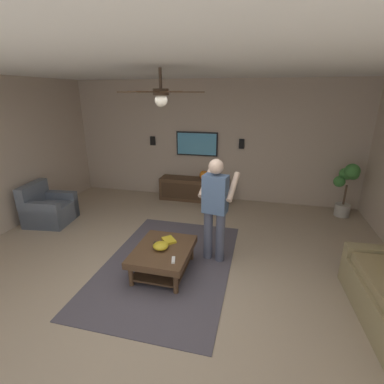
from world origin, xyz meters
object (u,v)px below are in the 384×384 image
(person_standing, at_px, (215,205))
(book, at_px, (169,240))
(ceiling_fan, at_px, (160,94))
(bowl, at_px, (161,246))
(remote_white, at_px, (173,260))
(remote_black, at_px, (159,243))
(tv, at_px, (197,144))
(armchair, at_px, (48,209))
(vase_round, at_px, (204,175))
(wall_speaker_left, at_px, (242,144))
(media_console, at_px, (194,189))
(wall_speaker_right, at_px, (153,141))
(potted_plant_tall, at_px, (347,183))
(coffee_table, at_px, (163,254))

(person_standing, bearing_deg, book, 125.69)
(ceiling_fan, bearing_deg, bowl, 173.90)
(book, bearing_deg, remote_white, 163.19)
(remote_black, distance_m, book, 0.17)
(tv, height_order, person_standing, tv)
(armchair, xyz_separation_m, bowl, (-1.10, -2.84, 0.17))
(vase_round, distance_m, wall_speaker_left, 1.15)
(person_standing, bearing_deg, armchair, 90.41)
(tv, relative_size, vase_round, 4.62)
(media_console, relative_size, remote_black, 11.33)
(remote_black, relative_size, wall_speaker_right, 0.68)
(tv, bearing_deg, potted_plant_tall, 82.92)
(wall_speaker_left, distance_m, wall_speaker_right, 2.22)
(tv, distance_m, remote_black, 3.34)
(remote_black, relative_size, wall_speaker_left, 0.68)
(armchair, height_order, wall_speaker_right, wall_speaker_right)
(wall_speaker_right, bearing_deg, wall_speaker_left, -90.00)
(vase_round, relative_size, ceiling_fan, 0.19)
(bowl, bearing_deg, potted_plant_tall, -46.69)
(media_console, height_order, book, media_console)
(armchair, xyz_separation_m, vase_round, (1.97, -2.84, 0.38))
(person_standing, relative_size, bowl, 7.33)
(remote_black, xyz_separation_m, wall_speaker_right, (3.21, 1.31, 0.98))
(remote_white, bearing_deg, book, -170.17)
(bowl, bearing_deg, book, -10.07)
(tv, xyz_separation_m, remote_white, (-3.57, -0.51, -0.95))
(media_console, xyz_separation_m, person_standing, (-2.51, -0.93, 0.66))
(bowl, xyz_separation_m, remote_black, (0.12, 0.07, -0.04))
(wall_speaker_left, relative_size, wall_speaker_right, 1.00)
(tv, xyz_separation_m, ceiling_fan, (-3.16, -0.26, 1.15))
(potted_plant_tall, bearing_deg, coffee_table, 133.23)
(armchair, height_order, potted_plant_tall, potted_plant_tall)
(coffee_table, height_order, tv, tv)
(wall_speaker_left, bearing_deg, vase_round, 107.38)
(person_standing, bearing_deg, remote_black, 129.37)
(remote_white, bearing_deg, wall_speaker_right, -170.06)
(remote_black, bearing_deg, book, 49.90)
(ceiling_fan, bearing_deg, media_console, 5.06)
(armchair, distance_m, wall_speaker_right, 2.89)
(person_standing, xyz_separation_m, book, (-0.32, 0.64, -0.51))
(armchair, relative_size, remote_white, 6.05)
(tv, distance_m, book, 3.23)
(person_standing, relative_size, wall_speaker_right, 7.45)
(tv, relative_size, person_standing, 0.62)
(vase_round, distance_m, ceiling_fan, 3.45)
(potted_plant_tall, xyz_separation_m, book, (-2.67, 3.04, -0.33))
(coffee_table, xyz_separation_m, person_standing, (0.54, -0.67, 0.64))
(remote_white, bearing_deg, potted_plant_tall, 123.41)
(tv, xyz_separation_m, book, (-3.08, -0.28, -0.95))
(person_standing, relative_size, ceiling_fan, 1.39)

